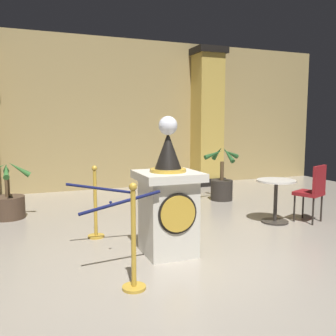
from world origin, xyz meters
TOP-DOWN VIEW (x-y plane):
  - ground_plane at (0.00, 0.00)m, footprint 12.69×12.69m
  - back_wall at (0.00, 5.39)m, footprint 12.69×0.16m
  - pedestal_clock at (-0.18, 0.41)m, footprint 0.75×0.75m
  - stanchion_near at (-0.90, 1.42)m, footprint 0.24×0.24m
  - stanchion_far at (-0.87, -0.40)m, footprint 0.24×0.24m
  - velvet_rope at (-0.89, 0.51)m, footprint 0.94×0.97m
  - column_right at (2.74, 5.00)m, footprint 0.81×0.81m
  - potted_palm_left at (-2.11, 3.05)m, footprint 0.80×0.81m
  - potted_palm_right at (2.10, 3.05)m, footprint 0.88×0.84m
  - cafe_table at (2.02, 1.13)m, footprint 0.63×0.63m
  - cafe_chair_red at (2.60, 0.91)m, footprint 0.52×0.52m

SIDE VIEW (x-z plane):
  - ground_plane at x=0.00m, z-range 0.00..0.00m
  - potted_palm_left at x=-2.11m, z-range -0.23..0.79m
  - potted_palm_right at x=2.10m, z-range -0.24..0.93m
  - stanchion_near at x=-0.90m, z-range -0.16..0.89m
  - stanchion_far at x=-0.87m, z-range -0.16..0.92m
  - cafe_table at x=2.02m, z-range 0.10..0.82m
  - cafe_chair_red at x=2.60m, z-range 0.09..1.05m
  - pedestal_clock at x=-0.18m, z-range -0.20..1.53m
  - velvet_rope at x=-0.89m, z-range 0.68..0.90m
  - column_right at x=2.74m, z-range -0.01..3.55m
  - back_wall at x=0.00m, z-range 0.00..3.72m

